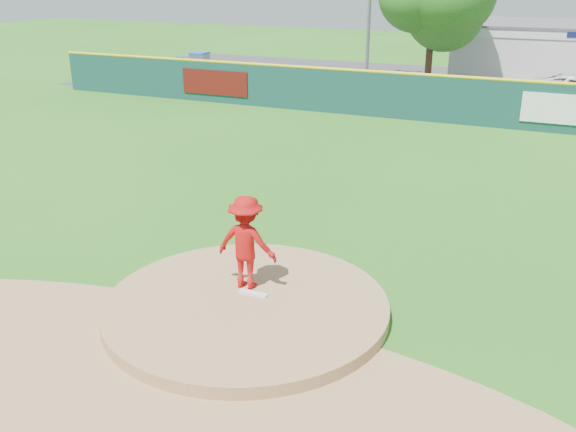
% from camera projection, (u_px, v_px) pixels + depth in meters
% --- Properties ---
extents(ground, '(120.00, 120.00, 0.00)m').
position_uv_depth(ground, '(246.00, 312.00, 12.44)').
color(ground, '#286B19').
rests_on(ground, ground).
extents(pitchers_mound, '(5.50, 5.50, 0.50)m').
position_uv_depth(pitchers_mound, '(246.00, 312.00, 12.44)').
color(pitchers_mound, '#9E774C').
rests_on(pitchers_mound, ground).
extents(pitching_rubber, '(0.60, 0.15, 0.04)m').
position_uv_depth(pitching_rubber, '(253.00, 293.00, 12.60)').
color(pitching_rubber, white).
rests_on(pitching_rubber, pitchers_mound).
extents(infield_dirt_arc, '(15.40, 15.40, 0.01)m').
position_uv_depth(infield_dirt_arc, '(157.00, 401.00, 9.88)').
color(infield_dirt_arc, '#9E774C').
rests_on(infield_dirt_arc, ground).
extents(parking_lot, '(44.00, 16.00, 0.02)m').
position_uv_depth(parking_lot, '(470.00, 89.00, 35.47)').
color(parking_lot, '#38383A').
rests_on(parking_lot, ground).
extents(pitcher, '(1.26, 0.76, 1.91)m').
position_uv_depth(pitcher, '(246.00, 242.00, 12.60)').
color(pitcher, '#AF0F0F').
rests_on(pitcher, pitchers_mound).
extents(fence_banners, '(19.74, 0.04, 1.20)m').
position_uv_depth(fence_banners, '(373.00, 95.00, 28.46)').
color(fence_banners, '#56100C').
rests_on(fence_banners, ground).
extents(playground_slide, '(0.98, 2.75, 1.52)m').
position_uv_depth(playground_slide, '(199.00, 65.00, 38.94)').
color(playground_slide, blue).
rests_on(playground_slide, ground).
extents(outfield_fence, '(40.00, 0.14, 2.07)m').
position_uv_depth(outfield_fence, '(439.00, 97.00, 27.40)').
color(outfield_fence, '#123B37').
rests_on(outfield_fence, ground).
extents(deciduous_tree, '(5.60, 5.60, 7.36)m').
position_uv_depth(deciduous_tree, '(433.00, 4.00, 32.88)').
color(deciduous_tree, '#382314').
rests_on(deciduous_tree, ground).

